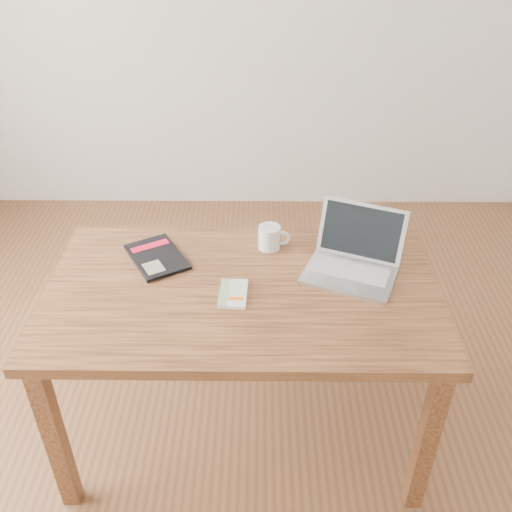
{
  "coord_description": "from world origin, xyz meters",
  "views": [
    {
      "loc": [
        0.15,
        -1.58,
        2.0
      ],
      "look_at": [
        0.14,
        0.08,
        0.85
      ],
      "focal_mm": 40.0,
      "sensor_mm": 36.0,
      "label": 1
    }
  ],
  "objects_px": {
    "white_guidebook": "(233,294)",
    "desk": "(242,308)",
    "black_guidebook": "(157,257)",
    "coffee_mug": "(270,237)",
    "laptop": "(353,259)"
  },
  "relations": [
    {
      "from": "white_guidebook",
      "to": "coffee_mug",
      "type": "bearing_deg",
      "value": 68.49
    },
    {
      "from": "laptop",
      "to": "white_guidebook",
      "type": "bearing_deg",
      "value": -138.3
    },
    {
      "from": "white_guidebook",
      "to": "desk",
      "type": "bearing_deg",
      "value": 53.99
    },
    {
      "from": "black_guidebook",
      "to": "coffee_mug",
      "type": "height_order",
      "value": "coffee_mug"
    },
    {
      "from": "black_guidebook",
      "to": "coffee_mug",
      "type": "xyz_separation_m",
      "value": [
        0.43,
        0.08,
        0.04
      ]
    },
    {
      "from": "black_guidebook",
      "to": "coffee_mug",
      "type": "distance_m",
      "value": 0.44
    },
    {
      "from": "laptop",
      "to": "coffee_mug",
      "type": "relative_size",
      "value": 3.24
    },
    {
      "from": "laptop",
      "to": "coffee_mug",
      "type": "height_order",
      "value": "laptop"
    },
    {
      "from": "black_guidebook",
      "to": "coffee_mug",
      "type": "relative_size",
      "value": 2.52
    },
    {
      "from": "black_guidebook",
      "to": "laptop",
      "type": "relative_size",
      "value": 0.78
    },
    {
      "from": "black_guidebook",
      "to": "laptop",
      "type": "distance_m",
      "value": 0.74
    },
    {
      "from": "desk",
      "to": "black_guidebook",
      "type": "distance_m",
      "value": 0.39
    },
    {
      "from": "laptop",
      "to": "coffee_mug",
      "type": "xyz_separation_m",
      "value": [
        -0.3,
        0.15,
        0.0
      ]
    },
    {
      "from": "white_guidebook",
      "to": "black_guidebook",
      "type": "xyz_separation_m",
      "value": [
        -0.3,
        0.22,
        0.0
      ]
    },
    {
      "from": "desk",
      "to": "white_guidebook",
      "type": "bearing_deg",
      "value": -128.05
    }
  ]
}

